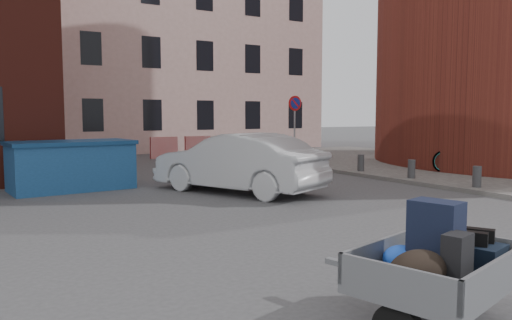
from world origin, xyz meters
TOP-DOWN VIEW (x-y plane):
  - ground at (0.00, 0.00)m, footprint 120.00×120.00m
  - sidewalk at (10.00, 4.00)m, footprint 9.00×24.00m
  - building_pink at (6.00, 22.00)m, footprint 16.00×8.00m
  - no_parking_sign at (6.00, 9.48)m, footprint 0.60×0.09m
  - bollards at (6.00, 3.40)m, footprint 0.22×9.02m
  - barriers at (4.20, 15.00)m, footprint 4.70×0.18m
  - trailer at (-1.81, -3.97)m, footprint 1.83×1.96m
  - dumpster at (-3.05, 6.92)m, footprint 3.27×1.90m
  - silver_car at (0.57, 4.28)m, footprint 3.34×4.92m
  - bicycle at (8.75, 3.77)m, footprint 2.21×1.41m

SIDE VIEW (x-z plane):
  - ground at x=0.00m, z-range 0.00..0.00m
  - sidewalk at x=10.00m, z-range 0.00..0.12m
  - bollards at x=6.00m, z-range 0.12..0.67m
  - barriers at x=4.20m, z-range 0.00..1.00m
  - trailer at x=-1.81m, z-range 0.01..1.21m
  - dumpster at x=-3.05m, z-range 0.00..1.32m
  - bicycle at x=8.75m, z-range 0.12..1.22m
  - silver_car at x=0.57m, z-range 0.00..1.53m
  - no_parking_sign at x=6.00m, z-range 0.69..3.34m
  - building_pink at x=6.00m, z-range 0.00..14.00m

